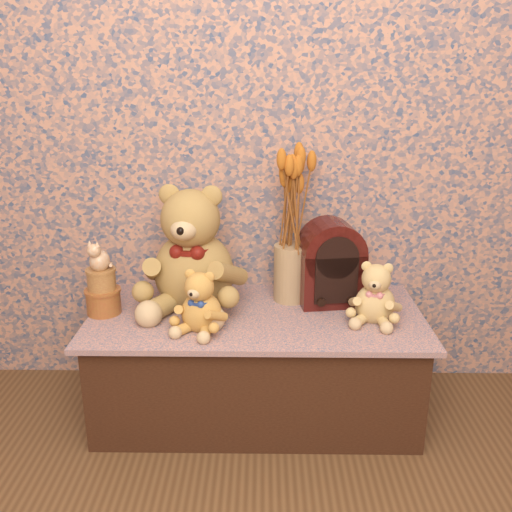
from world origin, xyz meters
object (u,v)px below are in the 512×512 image
at_px(cat_figurine, 99,254).
at_px(teddy_small, 376,289).
at_px(teddy_large, 193,242).
at_px(ceramic_vase, 291,273).
at_px(cathedral_radio, 331,262).
at_px(teddy_medium, 201,298).
at_px(biscuit_tin_lower, 104,301).

bearing_deg(cat_figurine, teddy_small, 13.85).
bearing_deg(teddy_large, ceramic_vase, 15.97).
distance_m(cathedral_radio, cat_figurine, 0.86).
bearing_deg(teddy_medium, teddy_small, 27.88).
distance_m(cathedral_radio, biscuit_tin_lower, 0.86).
bearing_deg(teddy_small, teddy_large, -174.36).
bearing_deg(teddy_large, biscuit_tin_lower, -156.41).
bearing_deg(teddy_small, cat_figurine, -165.45).
xyz_separation_m(ceramic_vase, cat_figurine, (-0.70, -0.14, 0.12)).
relative_size(teddy_large, ceramic_vase, 2.26).
bearing_deg(teddy_small, biscuit_tin_lower, -165.45).
distance_m(biscuit_tin_lower, cat_figurine, 0.18).
relative_size(teddy_medium, cat_figurine, 1.97).
height_order(teddy_medium, cat_figurine, cat_figurine).
height_order(ceramic_vase, biscuit_tin_lower, ceramic_vase).
height_order(teddy_large, cat_figurine, teddy_large).
bearing_deg(ceramic_vase, teddy_small, -32.34).
xyz_separation_m(ceramic_vase, biscuit_tin_lower, (-0.70, -0.14, -0.07)).
distance_m(teddy_medium, cat_figurine, 0.41).
distance_m(teddy_small, biscuit_tin_lower, 0.99).
xyz_separation_m(teddy_large, ceramic_vase, (0.37, 0.05, -0.14)).
bearing_deg(cathedral_radio, biscuit_tin_lower, 179.72).
bearing_deg(cathedral_radio, cat_figurine, 179.72).
distance_m(cathedral_radio, ceramic_vase, 0.16).
bearing_deg(cathedral_radio, teddy_medium, -160.63).
distance_m(teddy_medium, cathedral_radio, 0.53).
relative_size(teddy_small, cat_figurine, 2.01).
relative_size(teddy_large, cat_figurine, 4.24).
relative_size(cathedral_radio, cat_figurine, 2.77).
relative_size(teddy_medium, biscuit_tin_lower, 1.86).
height_order(teddy_large, cathedral_radio, teddy_large).
bearing_deg(teddy_small, cathedral_radio, 148.82).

